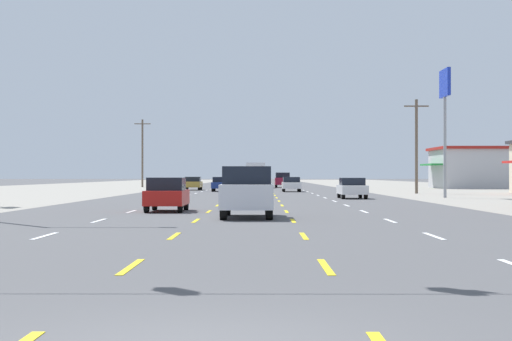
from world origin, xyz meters
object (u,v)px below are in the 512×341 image
object	(u,v)px
sedan_inner_right_midfar	(291,184)
sedan_inner_left_far	(221,184)
sedan_far_right_mid	(352,188)
pole_sign_right_row_1	(445,96)
suv_center_turn_nearest	(247,191)
hatchback_inner_left_near	(167,194)
suv_inner_right_distant_a	(283,180)
suv_inner_left_distant_b	(232,180)
box_truck_center_turn_farthest	(256,174)
sedan_far_left_farther	(193,183)
streetlight_right_row_0	(508,68)

from	to	relation	value
sedan_inner_right_midfar	sedan_inner_left_far	xyz separation A→B (m)	(-7.04, 1.45, 0.00)
sedan_far_right_mid	sedan_inner_right_midfar	xyz separation A→B (m)	(-3.37, 24.02, 0.00)
sedan_inner_right_midfar	pole_sign_right_row_1	xyz separation A→B (m)	(10.38, -21.89, 6.62)
suv_center_turn_nearest	sedan_inner_right_midfar	size ratio (longest dim) A/B	1.09
hatchback_inner_left_near	suv_inner_right_distant_a	distance (m)	72.31
suv_inner_right_distant_a	suv_inner_left_distant_b	bearing A→B (deg)	148.09
box_truck_center_turn_farthest	pole_sign_right_row_1	size ratio (longest dim) A/B	0.77
sedan_inner_left_far	box_truck_center_turn_farthest	size ratio (longest dim) A/B	0.62
sedan_far_left_farther	pole_sign_right_row_1	size ratio (longest dim) A/B	0.48
sedan_far_right_mid	streetlight_right_row_0	xyz separation A→B (m)	(2.76, -27.52, 4.89)
hatchback_inner_left_near	sedan_far_right_mid	distance (m)	23.36
sedan_inner_right_midfar	box_truck_center_turn_farthest	world-z (taller)	box_truck_center_turn_farthest
box_truck_center_turn_farthest	sedan_far_left_farther	bearing A→B (deg)	-112.44
suv_inner_right_distant_a	streetlight_right_row_0	xyz separation A→B (m)	(6.28, -78.71, 4.62)
hatchback_inner_left_near	pole_sign_right_row_1	bearing A→B (deg)	52.30
sedan_inner_right_midfar	suv_inner_right_distant_a	distance (m)	27.17
sedan_inner_right_midfar	sedan_far_left_farther	size ratio (longest dim) A/B	1.00
hatchback_inner_left_near	sedan_inner_right_midfar	size ratio (longest dim) A/B	0.87
sedan_inner_left_far	box_truck_center_turn_farthest	xyz separation A→B (m)	(3.37, 23.92, 1.08)
sedan_inner_left_far	pole_sign_right_row_1	bearing A→B (deg)	-53.25
suv_inner_right_distant_a	pole_sign_right_row_1	world-z (taller)	pole_sign_right_row_1
hatchback_inner_left_near	suv_inner_right_distant_a	world-z (taller)	suv_inner_right_distant_a
sedan_inner_right_midfar	sedan_far_left_farther	distance (m)	13.73
suv_center_turn_nearest	sedan_far_left_farther	xyz separation A→B (m)	(-6.90, 59.07, -0.27)
sedan_inner_left_far	sedan_far_left_farther	world-z (taller)	same
sedan_inner_right_midfar	suv_inner_left_distant_b	distance (m)	32.18
suv_inner_left_distant_b	pole_sign_right_row_1	bearing A→B (deg)	-71.97
sedan_far_right_mid	sedan_inner_left_far	world-z (taller)	same
sedan_inner_left_far	pole_sign_right_row_1	size ratio (longest dim) A/B	0.48
sedan_far_left_farther	box_truck_center_turn_farthest	distance (m)	17.88
hatchback_inner_left_near	streetlight_right_row_0	world-z (taller)	streetlight_right_row_0
sedan_far_left_farther	box_truck_center_turn_farthest	size ratio (longest dim) A/B	0.62
suv_inner_right_distant_a	pole_sign_right_row_1	size ratio (longest dim) A/B	0.52
sedan_inner_left_far	suv_inner_left_distant_b	world-z (taller)	suv_inner_left_distant_b
hatchback_inner_left_near	sedan_inner_right_midfar	distance (m)	45.38
suv_inner_left_distant_b	streetlight_right_row_0	bearing A→B (deg)	-81.03
box_truck_center_turn_farthest	hatchback_inner_left_near	bearing A→B (deg)	-92.98
hatchback_inner_left_near	suv_center_turn_nearest	bearing A→B (deg)	-55.45
sedan_inner_left_far	sedan_far_right_mid	bearing A→B (deg)	-67.76
streetlight_right_row_0	sedan_inner_left_far	bearing A→B (deg)	103.96
hatchback_inner_left_near	sedan_far_left_farther	bearing A→B (deg)	93.38
suv_inner_right_distant_a	pole_sign_right_row_1	bearing A→B (deg)	-77.88
hatchback_inner_left_near	suv_inner_left_distant_b	xyz separation A→B (m)	(0.35, 76.20, 0.24)
suv_center_turn_nearest	box_truck_center_turn_farthest	bearing A→B (deg)	90.06
sedan_inner_left_far	box_truck_center_turn_farthest	bearing A→B (deg)	81.98
sedan_far_right_mid	sedan_inner_left_far	size ratio (longest dim) A/B	1.00
streetlight_right_row_0	pole_sign_right_row_1	bearing A→B (deg)	81.84
box_truck_center_turn_farthest	suv_inner_right_distant_a	size ratio (longest dim) A/B	1.47
sedan_inner_left_far	suv_inner_right_distant_a	distance (m)	26.63
suv_inner_left_distant_b	suv_center_turn_nearest	bearing A→B (deg)	-87.63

